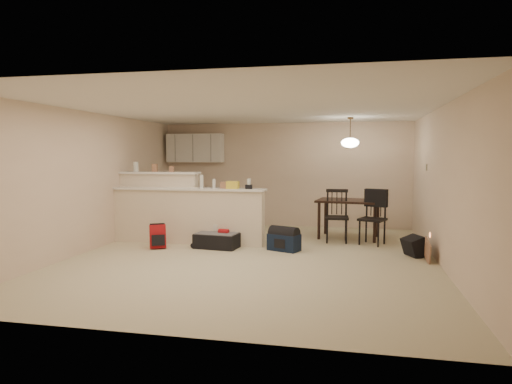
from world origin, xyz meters
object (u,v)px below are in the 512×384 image
(pendant_lamp, at_px, (350,142))
(dining_chair_near, at_px, (337,216))
(red_backpack, at_px, (158,237))
(navy_duffel, at_px, (284,242))
(black_daypack, at_px, (414,247))
(dining_table, at_px, (349,204))
(suitcase, at_px, (217,241))
(dining_chair_far, at_px, (372,218))

(pendant_lamp, xyz_separation_m, dining_chair_near, (-0.23, -0.49, -1.47))
(red_backpack, distance_m, navy_duffel, 2.34)
(pendant_lamp, distance_m, black_daypack, 2.62)
(dining_chair_near, height_order, black_daypack, dining_chair_near)
(dining_table, bearing_deg, suitcase, -139.92)
(dining_table, xyz_separation_m, suitcase, (-2.39, -1.51, -0.57))
(navy_duffel, bearing_deg, suitcase, -157.87)
(dining_chair_far, relative_size, suitcase, 1.33)
(pendant_lamp, xyz_separation_m, dining_chair_far, (0.45, -0.61, -1.47))
(pendant_lamp, relative_size, navy_duffel, 1.11)
(suitcase, xyz_separation_m, navy_duffel, (1.26, 0.00, 0.02))
(dining_chair_far, bearing_deg, navy_duffel, -128.09)
(dining_chair_near, distance_m, red_backpack, 3.50)
(dining_table, bearing_deg, pendant_lamp, 7.82)
(pendant_lamp, bearing_deg, red_backpack, -152.54)
(pendant_lamp, height_order, black_daypack, pendant_lamp)
(suitcase, distance_m, navy_duffel, 1.26)
(dining_table, bearing_deg, black_daypack, -45.69)
(dining_chair_far, xyz_separation_m, red_backpack, (-3.91, -1.19, -0.31))
(dining_table, relative_size, suitcase, 1.76)
(suitcase, relative_size, black_daypack, 2.11)
(dining_table, bearing_deg, navy_duffel, -119.07)
(dining_chair_near, xyz_separation_m, dining_chair_far, (0.68, -0.12, 0.00))
(pendant_lamp, bearing_deg, suitcase, -147.73)
(dining_table, distance_m, dining_chair_far, 0.78)
(dining_table, height_order, pendant_lamp, pendant_lamp)
(pendant_lamp, relative_size, dining_chair_near, 0.59)
(red_backpack, bearing_deg, navy_duffel, -21.10)
(dining_chair_far, relative_size, red_backpack, 2.41)
(suitcase, bearing_deg, dining_table, 38.78)
(dining_table, distance_m, dining_chair_near, 0.57)
(pendant_lamp, relative_size, suitcase, 0.78)
(dining_table, relative_size, dining_chair_near, 1.33)
(red_backpack, xyz_separation_m, black_daypack, (4.58, 0.29, -0.05))
(dining_table, height_order, dining_chair_near, dining_chair_near)
(dining_chair_far, height_order, navy_duffel, dining_chair_far)
(dining_table, relative_size, red_backpack, 3.20)
(suitcase, bearing_deg, dining_chair_far, 24.09)
(pendant_lamp, height_order, dining_chair_near, pendant_lamp)
(pendant_lamp, height_order, navy_duffel, pendant_lamp)
(red_backpack, bearing_deg, suitcase, -13.07)
(red_backpack, relative_size, black_daypack, 1.16)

